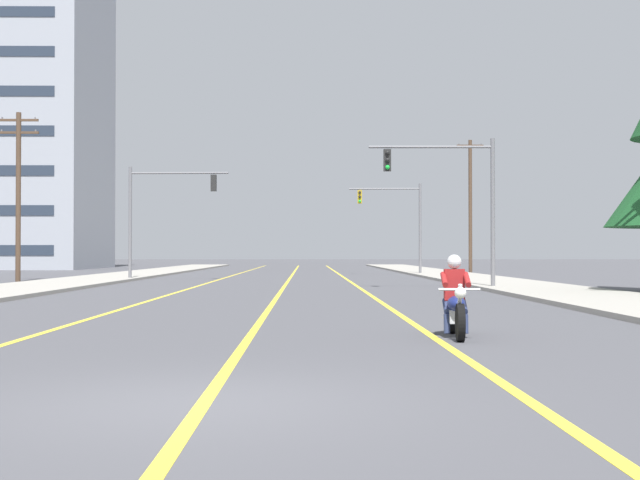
{
  "coord_description": "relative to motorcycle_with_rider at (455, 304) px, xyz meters",
  "views": [
    {
      "loc": [
        1.13,
        -8.79,
        1.49
      ],
      "look_at": [
        1.5,
        16.84,
        1.87
      ],
      "focal_mm": 49.6,
      "sensor_mm": 36.0,
      "label": 1
    }
  ],
  "objects": [
    {
      "name": "traffic_signal_near_right",
      "position": [
        3.51,
        20.53,
        3.53
      ],
      "size": [
        5.19,
        0.37,
        6.2
      ],
      "color": "slate",
      "rests_on": "ground"
    },
    {
      "name": "motorcycle_with_rider",
      "position": [
        0.0,
        0.0,
        0.0
      ],
      "size": [
        0.7,
        2.19,
        1.46
      ],
      "color": "black",
      "rests_on": "ground"
    },
    {
      "name": "sidewalk_kerb_left",
      "position": [
        -14.0,
        33.2,
        -0.52
      ],
      "size": [
        4.4,
        110.0,
        0.14
      ],
      "primitive_type": "cube",
      "color": "#9E998E",
      "rests_on": "ground"
    },
    {
      "name": "utility_pole_left_near",
      "position": [
        -17.66,
        30.47,
        4.17
      ],
      "size": [
        2.1,
        0.26,
        8.81
      ],
      "color": "#4C3828",
      "rests_on": "ground"
    },
    {
      "name": "lane_stripe_left",
      "position": [
        -7.54,
        38.2,
        -0.58
      ],
      "size": [
        0.16,
        100.0,
        0.01
      ],
      "primitive_type": "cube",
      "color": "yellow",
      "rests_on": "ground"
    },
    {
      "name": "traffic_signal_near_left",
      "position": [
        -10.71,
        32.63,
        3.55
      ],
      "size": [
        5.47,
        0.45,
        6.2
      ],
      "color": "slate",
      "rests_on": "ground"
    },
    {
      "name": "sidewalk_kerb_right",
      "position": [
        6.49,
        33.2,
        -0.52
      ],
      "size": [
        4.4,
        110.0,
        0.14
      ],
      "primitive_type": "cube",
      "color": "#9E998E",
      "rests_on": "ground"
    },
    {
      "name": "lane_stripe_right",
      "position": [
        -0.4,
        38.2,
        -0.58
      ],
      "size": [
        0.16,
        100.0,
        0.01
      ],
      "primitive_type": "cube",
      "color": "yellow",
      "rests_on": "ground"
    },
    {
      "name": "lane_stripe_center",
      "position": [
        -3.65,
        38.2,
        -0.58
      ],
      "size": [
        0.16,
        100.0,
        0.01
      ],
      "primitive_type": "cube",
      "color": "yellow",
      "rests_on": "ground"
    },
    {
      "name": "traffic_signal_mid_right",
      "position": [
        3.64,
        44.17,
        3.51
      ],
      "size": [
        4.91,
        0.41,
        6.2
      ],
      "color": "slate",
      "rests_on": "ground"
    },
    {
      "name": "utility_pole_right_far",
      "position": [
        9.22,
        48.29,
        4.46
      ],
      "size": [
        1.94,
        0.26,
        9.7
      ],
      "color": "#4C3828",
      "rests_on": "ground"
    },
    {
      "name": "ground_plane",
      "position": [
        -3.75,
        -6.8,
        -0.59
      ],
      "size": [
        400.0,
        400.0,
        0.0
      ],
      "primitive_type": "plane",
      "color": "#47474C"
    }
  ]
}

